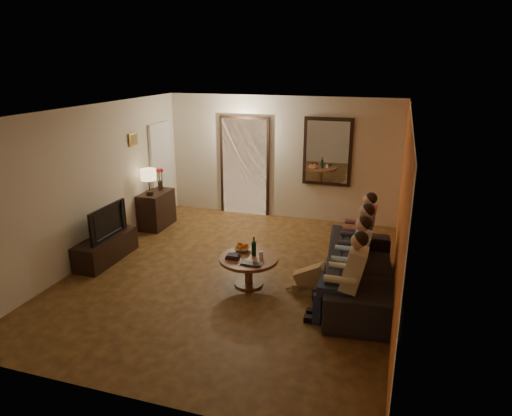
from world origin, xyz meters
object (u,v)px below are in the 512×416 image
(dresser, at_px, (157,209))
(tv_stand, at_px, (106,248))
(person_a, at_px, (348,283))
(coffee_table, at_px, (249,271))
(laptop, at_px, (249,265))
(sofa, at_px, (361,271))
(person_c, at_px, (357,247))
(table_lamp, at_px, (149,182))
(wine_bottle, at_px, (254,246))
(tv, at_px, (103,221))
(dog, at_px, (310,276))
(bowl, at_px, (242,249))
(person_b, at_px, (353,263))
(person_d, at_px, (361,234))

(dresser, bearing_deg, tv_stand, -90.00)
(person_a, xyz_separation_m, coffee_table, (-1.55, 0.67, -0.38))
(tv_stand, xyz_separation_m, laptop, (2.72, -0.40, 0.25))
(sofa, xyz_separation_m, person_c, (-0.10, 0.30, 0.24))
(table_lamp, distance_m, wine_bottle, 3.12)
(table_lamp, relative_size, sofa, 0.22)
(person_a, bearing_deg, tv, 169.22)
(dog, xyz_separation_m, bowl, (-1.13, 0.22, 0.20))
(bowl, distance_m, laptop, 0.57)
(person_a, relative_size, dog, 2.14)
(tv, relative_size, sofa, 0.39)
(sofa, height_order, person_a, person_a)
(dog, relative_size, coffee_table, 0.63)
(tv_stand, bearing_deg, coffee_table, -2.63)
(table_lamp, distance_m, person_b, 4.53)
(dresser, height_order, tv, tv)
(person_b, xyz_separation_m, coffee_table, (-1.55, 0.07, -0.38))
(tv, height_order, bowl, tv)
(sofa, height_order, person_c, person_c)
(tv, bearing_deg, laptop, -98.38)
(person_d, xyz_separation_m, coffee_table, (-1.55, -1.13, -0.38))
(dog, distance_m, wine_bottle, 0.96)
(person_c, height_order, wine_bottle, person_c)
(person_b, height_order, bowl, person_b)
(tv, height_order, person_a, person_a)
(person_d, xyz_separation_m, dog, (-0.60, -1.12, -0.32))
(tv_stand, relative_size, sofa, 0.52)
(dresser, distance_m, bowl, 2.95)
(dog, bearing_deg, dresser, 149.51)
(sofa, xyz_separation_m, person_b, (-0.10, -0.30, 0.24))
(person_b, height_order, wine_bottle, person_b)
(wine_bottle, bearing_deg, person_d, 34.39)
(person_c, xyz_separation_m, dog, (-0.60, -0.52, -0.32))
(tv_stand, distance_m, person_d, 4.30)
(person_c, bearing_deg, bowl, -169.94)
(person_d, relative_size, laptop, 3.65)
(dresser, distance_m, laptop, 3.47)
(dog, bearing_deg, tv, 175.44)
(tv_stand, height_order, person_a, person_a)
(tv, relative_size, person_c, 0.81)
(tv_stand, relative_size, dog, 2.30)
(dresser, distance_m, sofa, 4.58)
(wine_bottle, bearing_deg, person_a, -27.26)
(person_c, relative_size, laptop, 3.65)
(wine_bottle, bearing_deg, person_c, 15.88)
(table_lamp, bearing_deg, coffee_table, -32.43)
(person_b, bearing_deg, person_a, -90.00)
(sofa, bearing_deg, wine_bottle, 88.84)
(dog, distance_m, laptop, 0.91)
(dresser, bearing_deg, person_d, -10.28)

